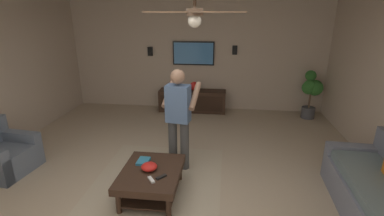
{
  "coord_description": "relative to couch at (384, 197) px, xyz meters",
  "views": [
    {
      "loc": [
        -3.35,
        -0.76,
        2.42
      ],
      "look_at": [
        0.97,
        -0.23,
        0.94
      ],
      "focal_mm": 26.16,
      "sensor_mm": 36.0,
      "label": 1
    }
  ],
  "objects": [
    {
      "name": "remote_black",
      "position": [
        -0.05,
        2.74,
        0.09
      ],
      "size": [
        0.14,
        0.13,
        0.02
      ],
      "primitive_type": "cube",
      "rotation": [
        0.0,
        0.0,
        5.55
      ],
      "color": "black",
      "rests_on": "coffee_table"
    },
    {
      "name": "wall_speaker_left",
      "position": [
        3.99,
        1.76,
        1.23
      ],
      "size": [
        0.06,
        0.12,
        0.22
      ],
      "primitive_type": "cube",
      "color": "black"
    },
    {
      "name": "armchair",
      "position": [
        0.45,
        5.45,
        -0.04
      ],
      "size": [
        0.88,
        0.89,
        0.82
      ],
      "rotation": [
        0.0,
        0.0,
        -1.68
      ],
      "color": "slate",
      "rests_on": "ground"
    },
    {
      "name": "vase_round",
      "position": [
        3.75,
        2.75,
        0.34
      ],
      "size": [
        0.22,
        0.22,
        0.22
      ],
      "primitive_type": "sphere",
      "color": "red",
      "rests_on": "media_console"
    },
    {
      "name": "potted_plant_tall",
      "position": [
        3.6,
        -0.07,
        0.36
      ],
      "size": [
        0.41,
        0.49,
        1.16
      ],
      "color": "#4C4C51",
      "rests_on": "ground"
    },
    {
      "name": "coffee_table",
      "position": [
        0.12,
        2.92,
        -0.02
      ],
      "size": [
        1.0,
        0.8,
        0.4
      ],
      "color": "#332116",
      "rests_on": "ground"
    },
    {
      "name": "couch",
      "position": [
        0.0,
        0.0,
        0.0
      ],
      "size": [
        1.94,
        0.96,
        0.87
      ],
      "rotation": [
        0.0,
        0.0,
        1.52
      ],
      "color": "slate",
      "rests_on": "ground"
    },
    {
      "name": "area_rug",
      "position": [
        0.32,
        2.92,
        -0.31
      ],
      "size": [
        2.49,
        1.9,
        0.01
      ],
      "primitive_type": "cube",
      "color": "tan",
      "rests_on": "ground"
    },
    {
      "name": "tv",
      "position": [
        3.98,
        2.79,
        1.14
      ],
      "size": [
        0.05,
        1.05,
        0.59
      ],
      "rotation": [
        0.0,
        0.0,
        3.14
      ],
      "color": "black"
    },
    {
      "name": "media_console",
      "position": [
        3.74,
        2.79,
        -0.04
      ],
      "size": [
        0.45,
        1.7,
        0.55
      ],
      "rotation": [
        0.0,
        0.0,
        3.14
      ],
      "color": "#332116",
      "rests_on": "ground"
    },
    {
      "name": "remote_white",
      "position": [
        -0.12,
        2.85,
        0.09
      ],
      "size": [
        0.15,
        0.13,
        0.02
      ],
      "primitive_type": "cube",
      "rotation": [
        0.0,
        0.0,
        3.78
      ],
      "color": "white",
      "rests_on": "coffee_table"
    },
    {
      "name": "wall_speaker_right",
      "position": [
        3.99,
        3.92,
        1.17
      ],
      "size": [
        0.06,
        0.12,
        0.22
      ],
      "primitive_type": "cube",
      "color": "black"
    },
    {
      "name": "bowl",
      "position": [
        0.12,
        2.95,
        0.13
      ],
      "size": [
        0.22,
        0.22,
        0.1
      ],
      "primitive_type": "ellipsoid",
      "color": "red",
      "rests_on": "coffee_table"
    },
    {
      "name": "wall_back_tv",
      "position": [
        4.07,
        2.73,
        1.05
      ],
      "size": [
        0.1,
        6.67,
        2.74
      ],
      "primitive_type": "cube",
      "color": "#BCA893",
      "rests_on": "ground"
    },
    {
      "name": "ground_plane",
      "position": [
        0.23,
        2.73,
        -0.32
      ],
      "size": [
        9.09,
        9.09,
        0.0
      ],
      "primitive_type": "plane",
      "color": "tan"
    },
    {
      "name": "person_standing",
      "position": [
        0.91,
        2.67,
        0.61
      ],
      "size": [
        0.59,
        0.6,
        1.64
      ],
      "rotation": [
        0.0,
        0.0,
        -0.16
      ],
      "color": "#3F3F3F",
      "rests_on": "ground"
    },
    {
      "name": "book",
      "position": [
        0.31,
        3.08,
        0.1
      ],
      "size": [
        0.22,
        0.17,
        0.04
      ],
      "primitive_type": "cube",
      "rotation": [
        0.0,
        0.0,
        3.12
      ],
      "color": "teal",
      "rests_on": "coffee_table"
    },
    {
      "name": "ceiling_fan",
      "position": [
        0.32,
        2.35,
        2.09
      ],
      "size": [
        1.19,
        1.2,
        0.46
      ],
      "color": "#4C3828"
    }
  ]
}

